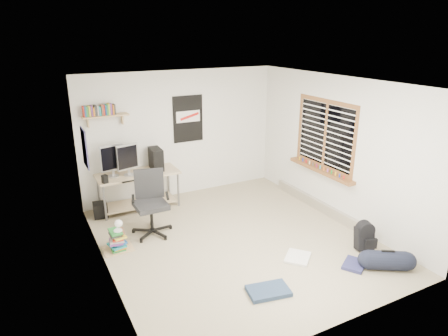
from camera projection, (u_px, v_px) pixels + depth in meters
name	position (u px, v px, depth m)	size (l,w,h in m)	color
floor	(236.00, 240.00, 6.42)	(4.00, 4.50, 0.01)	gray
ceiling	(238.00, 82.00, 5.60)	(4.00, 4.50, 0.01)	white
back_wall	(181.00, 134.00, 7.90)	(4.00, 0.01, 2.50)	silver
left_wall	(101.00, 190.00, 5.13)	(0.01, 4.50, 2.50)	silver
right_wall	(338.00, 149.00, 6.89)	(0.01, 4.50, 2.50)	silver
desk	(139.00, 190.00, 7.49)	(1.49, 0.65, 0.68)	tan
monitor_left	(113.00, 165.00, 7.11)	(0.43, 0.11, 0.47)	#99989D
monitor_right	(128.00, 165.00, 7.17)	(0.42, 0.11, 0.46)	#9E9DA2
pc_tower	(156.00, 159.00, 7.51)	(0.20, 0.41, 0.43)	black
keyboard	(133.00, 179.00, 7.09)	(0.43, 0.15, 0.02)	black
speaker_left	(105.00, 180.00, 6.85)	(0.09, 0.09, 0.17)	black
speaker_right	(156.00, 167.00, 7.46)	(0.09, 0.09, 0.19)	black
office_chair	(151.00, 206.00, 6.47)	(0.70, 0.70, 1.07)	#232426
wall_shelf	(105.00, 116.00, 7.00)	(0.80, 0.22, 0.24)	tan
poster_back_wall	(188.00, 119.00, 7.85)	(0.62, 0.03, 0.92)	black
poster_left_wall	(85.00, 148.00, 6.07)	(0.02, 0.42, 0.60)	navy
window	(325.00, 135.00, 7.05)	(0.10, 1.50, 1.26)	brown
baseboard_heater	(319.00, 205.00, 7.49)	(0.08, 2.50, 0.18)	#B7B2A8
backpack	(364.00, 238.00, 6.08)	(0.26, 0.21, 0.35)	black
duffel_bag	(387.00, 260.00, 5.59)	(0.27, 0.27, 0.54)	black
tshirt	(298.00, 257.00, 5.89)	(0.40, 0.34, 0.04)	silver
jeans_a	(268.00, 291.00, 5.11)	(0.53, 0.34, 0.06)	#21324C
jeans_b	(354.00, 264.00, 5.70)	(0.37, 0.28, 0.05)	#23244F
book_stack	(117.00, 241.00, 6.10)	(0.48, 0.39, 0.33)	olive
desk_lamp	(118.00, 227.00, 6.02)	(0.13, 0.22, 0.22)	white
subwoofer	(100.00, 210.00, 7.17)	(0.24, 0.24, 0.27)	black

